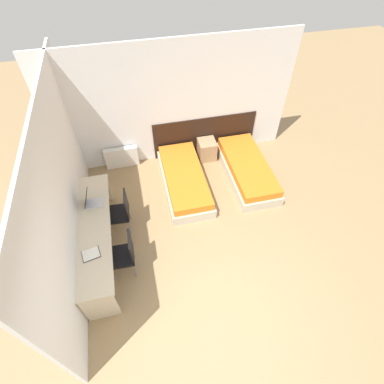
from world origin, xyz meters
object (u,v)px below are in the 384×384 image
object	(u,v)px
chair_near_notebook	(124,253)
bed_near_door	(247,169)
bed_near_window	(184,180)
nightstand	(207,149)
laptop	(92,201)
chair_near_laptop	(121,211)

from	to	relation	value
chair_near_notebook	bed_near_door	bearing A→B (deg)	32.99
bed_near_window	nightstand	xyz separation A→B (m)	(0.71, 0.80, 0.04)
nightstand	laptop	xyz separation A→B (m)	(-2.51, -1.51, 0.56)
bed_near_door	laptop	size ratio (longest dim) A/B	5.97
bed_near_door	chair_near_notebook	bearing A→B (deg)	-148.67
nightstand	bed_near_door	bearing A→B (deg)	-48.50
nightstand	chair_near_laptop	distance (m)	2.62
bed_near_window	chair_near_laptop	world-z (taller)	chair_near_laptop
bed_near_door	chair_near_laptop	xyz separation A→B (m)	(-2.78, -0.79, 0.30)
bed_near_window	laptop	world-z (taller)	laptop
bed_near_door	nightstand	distance (m)	1.07
bed_near_door	chair_near_laptop	bearing A→B (deg)	-164.07
bed_near_door	bed_near_window	bearing A→B (deg)	180.00
bed_near_door	chair_near_notebook	world-z (taller)	chair_near_notebook
laptop	bed_near_door	bearing A→B (deg)	15.56
chair_near_notebook	laptop	size ratio (longest dim) A/B	2.67
chair_near_notebook	laptop	world-z (taller)	laptop
nightstand	laptop	distance (m)	2.98
bed_near_door	laptop	world-z (taller)	laptop
chair_near_laptop	chair_near_notebook	world-z (taller)	same
chair_near_laptop	bed_near_window	bearing A→B (deg)	33.81
bed_near_window	chair_near_notebook	world-z (taller)	chair_near_notebook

